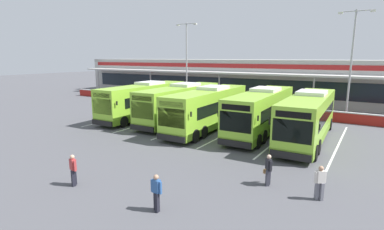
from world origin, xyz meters
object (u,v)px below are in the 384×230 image
at_px(coach_bus_rightmost, 308,118).
at_px(pedestrian_near_bin, 156,192).
at_px(coach_bus_left_centre, 181,104).
at_px(coach_bus_centre, 209,109).
at_px(pedestrian_in_dark_coat, 320,182).
at_px(lamp_post_west, 187,58).
at_px(pedestrian_with_handbag, 268,169).
at_px(coach_bus_right_centre, 262,112).
at_px(lamp_post_centre, 352,58).
at_px(coach_bus_leftmost, 145,101).
at_px(pedestrian_child, 73,169).

bearing_deg(coach_bus_rightmost, pedestrian_near_bin, -102.08).
bearing_deg(coach_bus_left_centre, coach_bus_centre, -17.30).
relative_size(pedestrian_in_dark_coat, lamp_post_west, 0.15).
xyz_separation_m(pedestrian_with_handbag, pedestrian_in_dark_coat, (2.47, -0.31, 0.02)).
relative_size(coach_bus_right_centre, lamp_post_centre, 1.11).
bearing_deg(pedestrian_near_bin, lamp_post_west, 120.69).
bearing_deg(coach_bus_leftmost, pedestrian_in_dark_coat, -27.94).
distance_m(coach_bus_rightmost, pedestrian_near_bin, 15.01).
relative_size(pedestrian_with_handbag, pedestrian_in_dark_coat, 1.00).
distance_m(coach_bus_leftmost, coach_bus_left_centre, 4.40).
xyz_separation_m(coach_bus_centre, coach_bus_right_centre, (4.52, 1.19, 0.00)).
distance_m(coach_bus_right_centre, pedestrian_with_handbag, 10.98).
bearing_deg(pedestrian_near_bin, coach_bus_centre, 110.63).
bearing_deg(coach_bus_rightmost, pedestrian_child, -119.03).
bearing_deg(pedestrian_in_dark_coat, coach_bus_right_centre, 121.21).
height_order(coach_bus_rightmost, pedestrian_with_handbag, coach_bus_rightmost).
height_order(coach_bus_leftmost, lamp_post_centre, lamp_post_centre).
xyz_separation_m(pedestrian_in_dark_coat, pedestrian_child, (-10.75, -4.93, 0.00)).
relative_size(coach_bus_right_centre, pedestrian_in_dark_coat, 7.55).
height_order(coach_bus_leftmost, lamp_post_west, lamp_post_west).
bearing_deg(coach_bus_leftmost, coach_bus_left_centre, 5.17).
distance_m(coach_bus_centre, coach_bus_right_centre, 4.67).
distance_m(coach_bus_left_centre, pedestrian_near_bin, 17.77).
bearing_deg(coach_bus_right_centre, lamp_post_centre, 60.74).
bearing_deg(coach_bus_rightmost, lamp_post_centre, 80.48).
height_order(coach_bus_leftmost, coach_bus_rightmost, same).
bearing_deg(pedestrian_with_handbag, coach_bus_rightmost, 90.10).
bearing_deg(coach_bus_left_centre, coach_bus_right_centre, -0.06).
height_order(coach_bus_centre, lamp_post_west, lamp_post_west).
distance_m(coach_bus_leftmost, coach_bus_rightmost, 16.65).
xyz_separation_m(coach_bus_left_centre, pedestrian_with_handbag, (12.28, -10.23, -0.93)).
height_order(coach_bus_right_centre, pedestrian_child, coach_bus_right_centre).
xyz_separation_m(coach_bus_right_centre, coach_bus_rightmost, (3.90, -0.57, 0.00)).
relative_size(coach_bus_leftmost, pedestrian_near_bin, 7.55).
distance_m(coach_bus_leftmost, pedestrian_with_handbag, 19.37).
height_order(pedestrian_child, lamp_post_centre, lamp_post_centre).
distance_m(coach_bus_leftmost, coach_bus_right_centre, 12.75).
distance_m(coach_bus_left_centre, pedestrian_in_dark_coat, 18.15).
xyz_separation_m(pedestrian_child, lamp_post_west, (-10.33, 26.29, 5.42)).
bearing_deg(coach_bus_leftmost, pedestrian_near_bin, -47.67).
distance_m(pedestrian_in_dark_coat, lamp_post_west, 30.50).
xyz_separation_m(coach_bus_left_centre, pedestrian_in_dark_coat, (14.74, -10.54, -0.91)).
relative_size(coach_bus_leftmost, coach_bus_right_centre, 1.00).
xyz_separation_m(coach_bus_rightmost, pedestrian_near_bin, (-3.14, -14.65, -0.91)).
xyz_separation_m(coach_bus_leftmost, coach_bus_right_centre, (12.75, 0.39, 0.00)).
height_order(coach_bus_left_centre, coach_bus_centre, same).
height_order(coach_bus_centre, pedestrian_child, coach_bus_centre).
height_order(coach_bus_right_centre, pedestrian_near_bin, coach_bus_right_centre).
distance_m(coach_bus_centre, pedestrian_near_bin, 15.02).
xyz_separation_m(coach_bus_right_centre, pedestrian_with_handbag, (3.91, -10.22, -0.93)).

